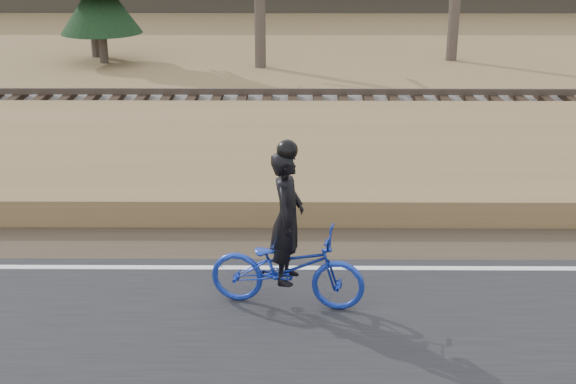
{
  "coord_description": "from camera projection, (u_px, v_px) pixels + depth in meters",
  "views": [
    {
      "loc": [
        0.02,
        -10.09,
        4.96
      ],
      "look_at": [
        -0.05,
        0.5,
        1.1
      ],
      "focal_mm": 50.0,
      "sensor_mm": 36.0,
      "label": 1
    }
  ],
  "objects": [
    {
      "name": "embankment",
      "position": [
        292.0,
        169.0,
        15.05
      ],
      "size": [
        120.0,
        5.0,
        0.44
      ],
      "primitive_type": "cube",
      "color": "olive",
      "rests_on": "ground"
    },
    {
      "name": "ballast",
      "position": [
        293.0,
        117.0,
        18.62
      ],
      "size": [
        120.0,
        3.0,
        0.45
      ],
      "primitive_type": "cube",
      "color": "slate",
      "rests_on": "ground"
    },
    {
      "name": "shoulder",
      "position": [
        292.0,
        242.0,
        12.3
      ],
      "size": [
        120.0,
        1.6,
        0.04
      ],
      "primitive_type": "cube",
      "color": "#473A2B",
      "rests_on": "ground"
    },
    {
      "name": "ground",
      "position": [
        292.0,
        278.0,
        11.18
      ],
      "size": [
        120.0,
        120.0,
        0.0
      ],
      "primitive_type": "plane",
      "color": "olive",
      "rests_on": "ground"
    },
    {
      "name": "road",
      "position": [
        291.0,
        376.0,
        8.82
      ],
      "size": [
        120.0,
        6.0,
        0.06
      ],
      "primitive_type": "cube",
      "color": "black",
      "rests_on": "ground"
    },
    {
      "name": "railroad",
      "position": [
        293.0,
        104.0,
        18.52
      ],
      "size": [
        120.0,
        2.4,
        0.29
      ],
      "color": "black",
      "rests_on": "ballast"
    },
    {
      "name": "edge_line",
      "position": [
        292.0,
        268.0,
        11.35
      ],
      "size": [
        120.0,
        0.12,
        0.01
      ],
      "primitive_type": "cube",
      "color": "silver",
      "rests_on": "road"
    },
    {
      "name": "cyclist",
      "position": [
        287.0,
        255.0,
        10.1
      ],
      "size": [
        2.07,
        1.03,
        2.2
      ],
      "rotation": [
        0.0,
        0.0,
        1.39
      ],
      "color": "#1730A0",
      "rests_on": "road"
    }
  ]
}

